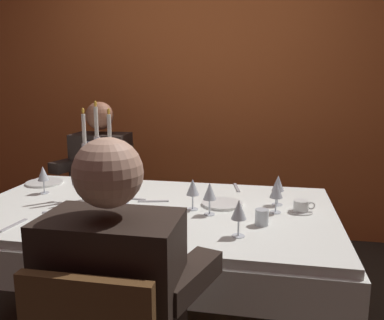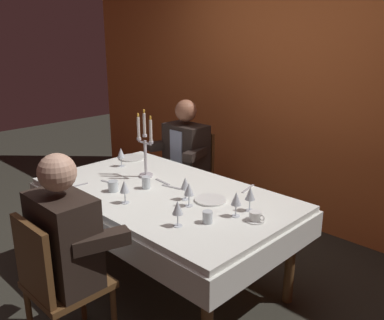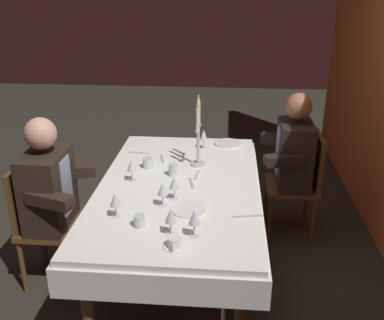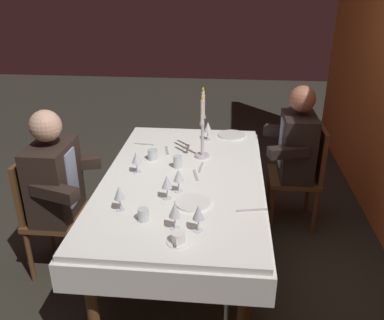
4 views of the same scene
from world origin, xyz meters
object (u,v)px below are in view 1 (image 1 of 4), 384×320
object	(u,v)px
wine_glass_6	(43,174)
coffee_cup_0	(301,207)
wine_glass_0	(276,190)
candelabra	(98,160)
dining_table	(152,228)
wine_glass_4	(278,184)
seated_diner_1	(112,298)
wine_glass_3	(239,210)
wine_glass_5	(124,205)
seated_diner_0	(102,167)
water_tumbler_0	(83,213)
water_tumbler_2	(123,200)
water_tumbler_1	(262,217)
wine_glass_1	(193,188)
dinner_plate_0	(45,183)
wine_glass_2	(210,192)
dinner_plate_1	(222,204)

from	to	relation	value
wine_glass_6	coffee_cup_0	size ratio (longest dim) A/B	1.24
wine_glass_6	coffee_cup_0	bearing A→B (deg)	-2.68
wine_glass_0	candelabra	bearing A→B (deg)	175.24
dining_table	wine_glass_4	bearing A→B (deg)	13.91
wine_glass_0	seated_diner_1	bearing A→B (deg)	-118.98
candelabra	coffee_cup_0	xyz separation A→B (m)	(1.11, -0.05, -0.19)
wine_glass_4	wine_glass_3	bearing A→B (deg)	-109.63
candelabra	wine_glass_5	distance (m)	0.55
wine_glass_4	seated_diner_0	bearing A→B (deg)	151.13
water_tumbler_0	water_tumbler_2	world-z (taller)	water_tumbler_2
seated_diner_0	water_tumbler_1	bearing A→B (deg)	-40.27
wine_glass_1	dinner_plate_0	bearing A→B (deg)	161.98
wine_glass_6	water_tumbler_2	size ratio (longest dim) A/B	1.80
wine_glass_4	wine_glass_2	bearing A→B (deg)	-146.31
wine_glass_0	water_tumbler_2	xyz separation A→B (m)	(-0.78, -0.08, -0.07)
dining_table	water_tumbler_1	xyz separation A→B (m)	(0.58, -0.16, 0.16)
wine_glass_3	coffee_cup_0	world-z (taller)	wine_glass_3
candelabra	water_tumbler_2	world-z (taller)	candelabra
wine_glass_2	coffee_cup_0	xyz separation A→B (m)	(0.45, 0.13, -0.09)
dining_table	seated_diner_1	distance (m)	0.90
wine_glass_6	water_tumbler_1	bearing A→B (deg)	-12.99
wine_glass_2	wine_glass_4	bearing A→B (deg)	33.69
wine_glass_6	water_tumbler_2	world-z (taller)	wine_glass_6
coffee_cup_0	wine_glass_4	bearing A→B (deg)	140.31
coffee_cup_0	wine_glass_3	bearing A→B (deg)	-126.93
water_tumbler_1	coffee_cup_0	world-z (taller)	water_tumbler_1
wine_glass_0	water_tumbler_1	world-z (taller)	wine_glass_0
wine_glass_1	seated_diner_1	world-z (taller)	seated_diner_1
dinner_plate_0	wine_glass_2	size ratio (longest dim) A/B	1.43
wine_glass_3	wine_glass_4	world-z (taller)	same
wine_glass_3	coffee_cup_0	size ratio (longest dim) A/B	1.24
wine_glass_2	water_tumbler_1	xyz separation A→B (m)	(0.26, -0.10, -0.08)
wine_glass_4	seated_diner_1	distance (m)	1.18
seated_diner_1	water_tumbler_1	bearing A→B (deg)	58.61
wine_glass_4	dinner_plate_1	bearing A→B (deg)	-168.92
water_tumbler_1	water_tumbler_2	bearing A→B (deg)	171.42
candelabra	water_tumbler_1	world-z (taller)	candelabra
wine_glass_4	water_tumbler_1	world-z (taller)	wine_glass_4
dinner_plate_1	water_tumbler_0	size ratio (longest dim) A/B	2.79
wine_glass_3	dinner_plate_0	bearing A→B (deg)	153.21
candelabra	wine_glass_0	size ratio (longest dim) A/B	3.35
dining_table	water_tumbler_1	world-z (taller)	water_tumbler_1
wine_glass_1	wine_glass_5	world-z (taller)	same
seated_diner_0	seated_diner_1	distance (m)	1.94
candelabra	water_tumbler_1	size ratio (longest dim) A/B	7.32
wine_glass_3	water_tumbler_0	bearing A→B (deg)	175.40
dinner_plate_0	seated_diner_1	world-z (taller)	seated_diner_1
dinner_plate_1	wine_glass_0	bearing A→B (deg)	-14.86
wine_glass_1	wine_glass_4	xyz separation A→B (m)	(0.43, 0.16, 0.00)
dinner_plate_1	wine_glass_4	bearing A→B (deg)	11.08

